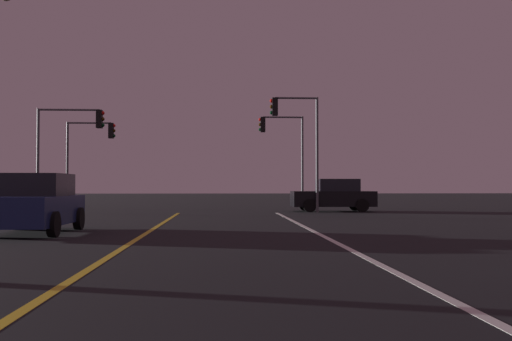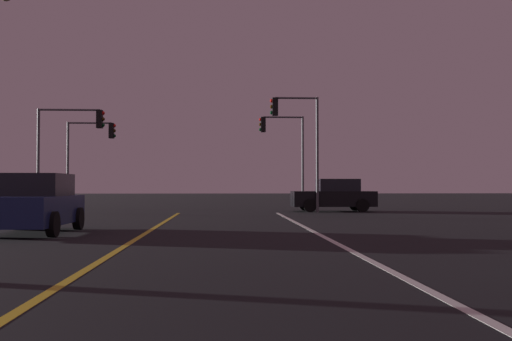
# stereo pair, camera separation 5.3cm
# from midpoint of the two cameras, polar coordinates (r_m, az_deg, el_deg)

# --- Properties ---
(lane_edge_right) EXTENTS (0.16, 34.53, 0.01)m
(lane_edge_right) POSITION_cam_midpoint_polar(r_m,az_deg,el_deg) (12.07, 9.61, -7.88)
(lane_edge_right) COLOR silver
(lane_edge_right) RESTS_ON ground
(lane_center_divider) EXTENTS (0.16, 34.53, 0.01)m
(lane_center_divider) POSITION_cam_midpoint_polar(r_m,az_deg,el_deg) (11.97, -13.88, -7.91)
(lane_center_divider) COLOR gold
(lane_center_divider) RESTS_ON ground
(car_oncoming) EXTENTS (2.02, 4.30, 1.70)m
(car_oncoming) POSITION_cam_midpoint_polar(r_m,az_deg,el_deg) (17.89, -20.68, -3.08)
(car_oncoming) COLOR black
(car_oncoming) RESTS_ON ground
(car_crossing_side) EXTENTS (4.30, 2.02, 1.70)m
(car_crossing_side) POSITION_cam_midpoint_polar(r_m,az_deg,el_deg) (31.09, 7.53, -2.44)
(car_crossing_side) COLOR black
(car_crossing_side) RESTS_ON ground
(traffic_light_near_right) EXTENTS (2.48, 0.36, 5.84)m
(traffic_light_near_right) POSITION_cam_midpoint_polar(r_m,az_deg,el_deg) (29.83, 3.83, 4.15)
(traffic_light_near_right) COLOR #4C4C51
(traffic_light_near_right) RESTS_ON ground
(traffic_light_near_left) EXTENTS (3.31, 0.36, 5.16)m
(traffic_light_near_left) POSITION_cam_midpoint_polar(r_m,az_deg,el_deg) (30.51, -17.59, 3.31)
(traffic_light_near_left) COLOR #4C4C51
(traffic_light_near_left) RESTS_ON ground
(traffic_light_far_right) EXTENTS (2.71, 0.36, 5.51)m
(traffic_light_far_right) POSITION_cam_midpoint_polar(r_m,az_deg,el_deg) (35.24, 2.48, 2.94)
(traffic_light_far_right) COLOR #4C4C51
(traffic_light_far_right) RESTS_ON ground
(traffic_light_far_left) EXTENTS (2.85, 0.36, 5.09)m
(traffic_light_far_left) POSITION_cam_midpoint_polar(r_m,az_deg,el_deg) (35.90, -15.77, 2.47)
(traffic_light_far_left) COLOR #4C4C51
(traffic_light_far_left) RESTS_ON ground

